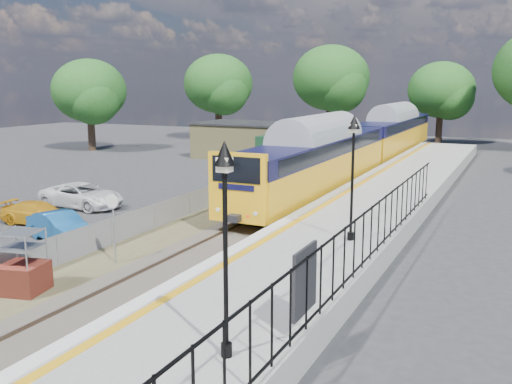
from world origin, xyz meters
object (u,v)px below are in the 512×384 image
Objects in this scene: car_white at (82,195)px; car_yellow at (38,213)px; train at (364,141)px; speed_sign at (113,217)px; victorian_lamp_north at (353,148)px; victorian_lamp_south at (225,200)px; car_blue at (61,227)px; brick_plinth at (22,264)px.

car_yellow is at bearing -167.97° from car_white.
train reaches higher than speed_sign.
car_yellow is (-15.09, -0.52, -3.76)m from victorian_lamp_north.
victorian_lamp_north is at bearing 91.15° from victorian_lamp_south.
victorian_lamp_north is at bearing -61.10° from car_blue.
victorian_lamp_north reaches higher than car_yellow.
train is at bearing 103.81° from victorian_lamp_north.
train is at bearing 2.34° from car_blue.
car_white reaches higher than car_blue.
victorian_lamp_south is at bearing -127.97° from car_white.
car_white is (-10.47, -18.35, -1.69)m from train.
train is (-5.30, 21.56, -1.96)m from victorian_lamp_north.
victorian_lamp_north is 2.22× the size of brick_plinth.
victorian_lamp_south is at bearing -16.19° from brick_plinth.
victorian_lamp_north reaches higher than train.
brick_plinth is (-8.69, 2.52, -3.30)m from victorian_lamp_south.
car_blue reaches higher than car_yellow.
car_blue is (-3.39, 5.13, -0.37)m from brick_plinth.
car_blue is at bearing 157.54° from speed_sign.
train is at bearing 99.89° from victorian_lamp_south.
car_white is (-7.28, 10.69, -0.34)m from brick_plinth.
victorian_lamp_south reaches higher than train.
victorian_lamp_south reaches higher than brick_plinth.
victorian_lamp_north reaches higher than car_white.
victorian_lamp_north reaches higher than car_blue.
brick_plinth reaches higher than car_blue.
brick_plinth reaches higher than car_white.
victorian_lamp_north is at bearing -99.88° from car_white.
victorian_lamp_north is 16.50m from car_white.
victorian_lamp_north is 1.72× the size of speed_sign.
speed_sign reaches higher than car_yellow.
car_white is at bearing 168.49° from victorian_lamp_north.
victorian_lamp_south is 21.05m from car_white.
train reaches higher than car_blue.
victorian_lamp_south is 1.72× the size of speed_sign.
train is 24.85m from car_blue.
train is 29.24m from brick_plinth.
car_white is at bearing 140.40° from victorian_lamp_south.
victorian_lamp_south and victorian_lamp_north have the same top height.
speed_sign is 10.73m from car_white.
victorian_lamp_south is 1.25× the size of car_yellow.
car_white is at bearing 136.40° from speed_sign.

